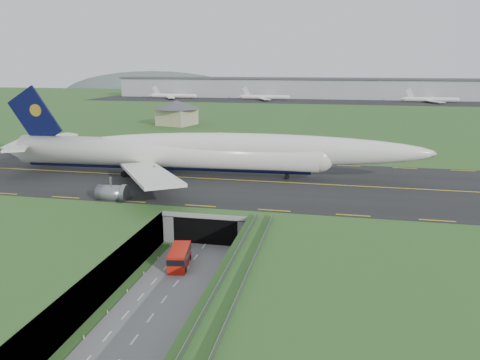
# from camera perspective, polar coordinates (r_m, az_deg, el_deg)

# --- Properties ---
(ground) EXTENTS (900.00, 900.00, 0.00)m
(ground) POSITION_cam_1_polar(r_m,az_deg,el_deg) (79.16, -5.85, -10.03)
(ground) COLOR #315D25
(ground) RESTS_ON ground
(airfield_deck) EXTENTS (800.00, 800.00, 6.00)m
(airfield_deck) POSITION_cam_1_polar(r_m,az_deg,el_deg) (77.99, -5.90, -8.01)
(airfield_deck) COLOR gray
(airfield_deck) RESTS_ON ground
(trench_road) EXTENTS (12.00, 75.00, 0.20)m
(trench_road) POSITION_cam_1_polar(r_m,az_deg,el_deg) (72.69, -7.66, -12.28)
(trench_road) COLOR slate
(trench_road) RESTS_ON ground
(taxiway) EXTENTS (800.00, 44.00, 0.18)m
(taxiway) POSITION_cam_1_polar(r_m,az_deg,el_deg) (107.43, -0.67, -0.02)
(taxiway) COLOR black
(taxiway) RESTS_ON airfield_deck
(tunnel_portal) EXTENTS (17.00, 22.30, 6.00)m
(tunnel_portal) POSITION_cam_1_polar(r_m,az_deg,el_deg) (92.96, -2.81, -4.06)
(tunnel_portal) COLOR gray
(tunnel_portal) RESTS_ON ground
(guideway) EXTENTS (3.00, 53.00, 7.05)m
(guideway) POSITION_cam_1_polar(r_m,az_deg,el_deg) (57.60, -1.07, -13.76)
(guideway) COLOR #A8A8A3
(guideway) RESTS_ON ground
(jumbo_jet) EXTENTS (105.01, 65.55, 21.71)m
(jumbo_jet) POSITION_cam_1_polar(r_m,az_deg,el_deg) (110.53, -5.40, 3.38)
(jumbo_jet) COLOR white
(jumbo_jet) RESTS_ON ground
(shuttle_tram) EXTENTS (4.01, 7.84, 3.05)m
(shuttle_tram) POSITION_cam_1_polar(r_m,az_deg,el_deg) (77.35, -7.39, -9.31)
(shuttle_tram) COLOR red
(shuttle_tram) RESTS_ON ground
(service_building) EXTENTS (24.33, 24.33, 10.78)m
(service_building) POSITION_cam_1_polar(r_m,az_deg,el_deg) (206.43, -7.72, 8.40)
(service_building) COLOR #BCB288
(service_building) RESTS_ON ground
(cargo_terminal) EXTENTS (320.00, 67.00, 15.60)m
(cargo_terminal) POSITION_cam_1_polar(r_m,az_deg,el_deg) (369.34, 8.35, 11.05)
(cargo_terminal) COLOR #B2B2B2
(cargo_terminal) RESTS_ON ground
(distant_hills) EXTENTS (700.00, 91.00, 60.00)m
(distant_hills) POSITION_cam_1_polar(r_m,az_deg,el_deg) (501.86, 16.70, 9.31)
(distant_hills) COLOR #4F5F58
(distant_hills) RESTS_ON ground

